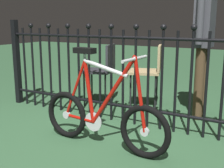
{
  "coord_description": "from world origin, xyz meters",
  "views": [
    {
      "loc": [
        1.35,
        -2.12,
        1.14
      ],
      "look_at": [
        0.01,
        0.21,
        0.55
      ],
      "focal_mm": 47.12,
      "sensor_mm": 36.0,
      "label": 1
    }
  ],
  "objects_px": {
    "chair_tan": "(150,69)",
    "chair_charcoal": "(103,67)",
    "person_visitor": "(204,33)",
    "bicycle": "(102,116)"
  },
  "relations": [
    {
      "from": "chair_tan",
      "to": "person_visitor",
      "type": "xyz_separation_m",
      "value": [
        0.66,
        -0.04,
        0.47
      ]
    },
    {
      "from": "bicycle",
      "to": "chair_tan",
      "type": "height_order",
      "value": "bicycle"
    },
    {
      "from": "person_visitor",
      "to": "bicycle",
      "type": "bearing_deg",
      "value": -113.3
    },
    {
      "from": "chair_tan",
      "to": "chair_charcoal",
      "type": "relative_size",
      "value": 1.01
    },
    {
      "from": "bicycle",
      "to": "chair_tan",
      "type": "distance_m",
      "value": 1.35
    },
    {
      "from": "chair_tan",
      "to": "chair_charcoal",
      "type": "bearing_deg",
      "value": -166.87
    },
    {
      "from": "bicycle",
      "to": "person_visitor",
      "type": "relative_size",
      "value": 0.79
    },
    {
      "from": "chair_tan",
      "to": "person_visitor",
      "type": "distance_m",
      "value": 0.81
    },
    {
      "from": "bicycle",
      "to": "person_visitor",
      "type": "height_order",
      "value": "person_visitor"
    },
    {
      "from": "chair_tan",
      "to": "person_visitor",
      "type": "bearing_deg",
      "value": -3.19
    }
  ]
}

